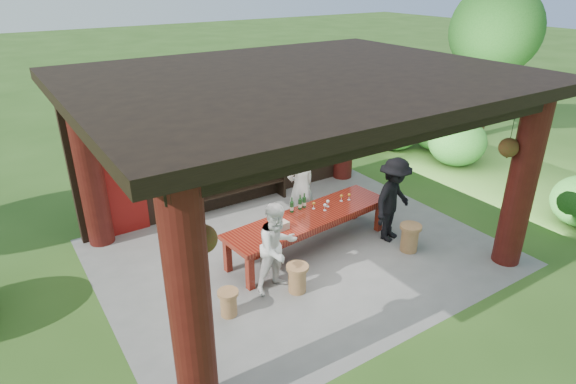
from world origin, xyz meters
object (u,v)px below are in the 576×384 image
stool_near_left (297,278)px  tasting_table (309,221)px  stool_near_right (410,237)px  host (301,187)px  wine_shelf (235,163)px  stool_far_left (228,302)px  guest_woman (277,248)px  napkin_basket (281,226)px  guest_man (393,200)px

stool_near_left → tasting_table: bearing=46.7°
stool_near_right → host: size_ratio=0.29×
wine_shelf → stool_far_left: 4.00m
stool_near_right → host: bearing=122.8°
wine_shelf → stool_near_left: (-0.64, -3.48, -0.84)m
host → guest_woman: host is taller
stool_near_left → napkin_basket: size_ratio=1.97×
host → stool_far_left: bearing=28.1°
tasting_table → guest_woman: size_ratio=2.23×
host → napkin_basket: 1.50m
stool_near_right → host: 2.42m
tasting_table → napkin_basket: napkin_basket is taller
tasting_table → stool_far_left: size_ratio=8.09×
tasting_table → host: (0.37, 0.83, 0.32)m
wine_shelf → guest_man: bearing=-56.9°
guest_man → guest_woman: bearing=166.3°
wine_shelf → stool_near_right: (1.96, -3.58, -0.81)m
stool_near_right → guest_man: 0.80m
stool_near_right → guest_woman: guest_woman is taller
napkin_basket → stool_near_right: bearing=-22.1°
stool_far_left → guest_man: (3.89, 0.37, 0.64)m
stool_near_left → guest_woman: 0.65m
wine_shelf → stool_far_left: wine_shelf is taller
stool_near_left → stool_far_left: 1.28m
wine_shelf → napkin_basket: 2.66m
napkin_basket → tasting_table: bearing=12.4°
wine_shelf → host: bearing=-66.8°
wine_shelf → stool_far_left: bearing=-119.4°
stool_far_left → napkin_basket: 1.79m
guest_woman → guest_man: 2.86m
tasting_table → napkin_basket: bearing=-167.6°
guest_woman → napkin_basket: size_ratio=6.26×
guest_woman → wine_shelf: bearing=68.8°
stool_near_right → guest_man: guest_man is taller
guest_woman → guest_man: guest_man is taller
wine_shelf → tasting_table: bearing=-82.5°
wine_shelf → guest_man: wine_shelf is taller
stool_near_right → guest_woman: bearing=172.9°
wine_shelf → stool_near_right: 4.16m
guest_woman → napkin_basket: guest_woman is taller
tasting_table → stool_near_right: size_ratio=6.49×
host → napkin_basket: size_ratio=7.33×
host → wine_shelf: bearing=-73.0°
stool_far_left → host: bearing=34.2°
tasting_table → stool_near_right: bearing=-34.7°
guest_woman → napkin_basket: bearing=46.8°
stool_near_right → guest_woman: size_ratio=0.34×
wine_shelf → napkin_basket: (-0.42, -2.62, -0.29)m
stool_near_right → stool_near_left: bearing=177.8°
wine_shelf → host: size_ratio=1.31×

